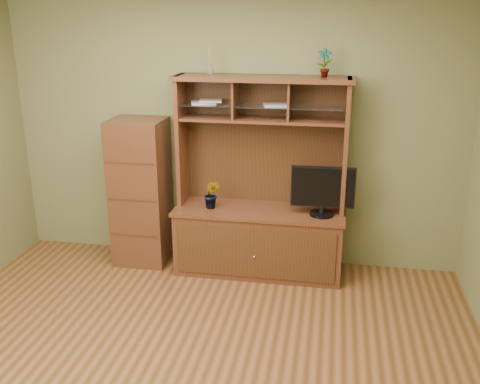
# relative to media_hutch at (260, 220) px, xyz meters

# --- Properties ---
(room) EXTENTS (4.54, 4.04, 2.74)m
(room) POSITION_rel_media_hutch_xyz_m (-0.32, -1.73, 0.83)
(room) COLOR #533317
(room) RESTS_ON ground
(media_hutch) EXTENTS (1.66, 0.61, 1.90)m
(media_hutch) POSITION_rel_media_hutch_xyz_m (0.00, 0.00, 0.00)
(media_hutch) COLOR #431F13
(media_hutch) RESTS_ON room
(monitor) EXTENTS (0.59, 0.23, 0.47)m
(monitor) POSITION_rel_media_hutch_xyz_m (0.60, -0.08, 0.37)
(monitor) COLOR black
(monitor) RESTS_ON media_hutch
(orchid_plant) EXTENTS (0.18, 0.15, 0.28)m
(orchid_plant) POSITION_rel_media_hutch_xyz_m (-0.45, -0.08, 0.27)
(orchid_plant) COLOR #335B1F
(orchid_plant) RESTS_ON media_hutch
(top_plant) EXTENTS (0.15, 0.11, 0.26)m
(top_plant) POSITION_rel_media_hutch_xyz_m (0.55, 0.08, 1.51)
(top_plant) COLOR #2B6F27
(top_plant) RESTS_ON media_hutch
(reed_diffuser) EXTENTS (0.05, 0.05, 0.26)m
(reed_diffuser) POSITION_rel_media_hutch_xyz_m (-0.49, 0.08, 1.48)
(reed_diffuser) COLOR silver
(reed_diffuser) RESTS_ON media_hutch
(magazines) EXTENTS (0.94, 0.23, 0.04)m
(magazines) POSITION_rel_media_hutch_xyz_m (-0.31, 0.08, 1.13)
(magazines) COLOR #AAAAAF
(magazines) RESTS_ON media_hutch
(side_cabinet) EXTENTS (0.53, 0.48, 1.48)m
(side_cabinet) POSITION_rel_media_hutch_xyz_m (-1.21, 0.01, 0.22)
(side_cabinet) COLOR #431F13
(side_cabinet) RESTS_ON room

